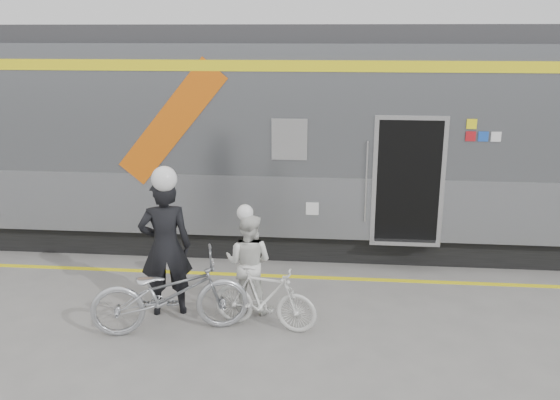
# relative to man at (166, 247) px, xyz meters

# --- Properties ---
(ground) EXTENTS (90.00, 90.00, 0.00)m
(ground) POSITION_rel_man_xyz_m (0.94, -0.68, -1.02)
(ground) COLOR slate
(ground) RESTS_ON ground
(train) EXTENTS (24.00, 3.17, 4.10)m
(train) POSITION_rel_man_xyz_m (1.42, 3.52, 1.04)
(train) COLOR black
(train) RESTS_ON ground
(safety_strip) EXTENTS (24.00, 0.12, 0.01)m
(safety_strip) POSITION_rel_man_xyz_m (0.94, 1.47, -1.01)
(safety_strip) COLOR yellow
(safety_strip) RESTS_ON ground
(man) EXTENTS (0.85, 0.67, 2.03)m
(man) POSITION_rel_man_xyz_m (0.00, 0.00, 0.00)
(man) COLOR black
(man) RESTS_ON ground
(bicycle_left) EXTENTS (2.25, 1.30, 1.12)m
(bicycle_left) POSITION_rel_man_xyz_m (0.20, -0.55, -0.46)
(bicycle_left) COLOR #A5A7AC
(bicycle_left) RESTS_ON ground
(woman) EXTENTS (0.82, 0.70, 1.48)m
(woman) POSITION_rel_man_xyz_m (1.17, 0.21, -0.28)
(woman) COLOR silver
(woman) RESTS_ON ground
(bicycle_right) EXTENTS (1.55, 0.74, 0.90)m
(bicycle_right) POSITION_rel_man_xyz_m (1.47, -0.34, -0.57)
(bicycle_right) COLOR silver
(bicycle_right) RESTS_ON ground
(helmet_man) EXTENTS (0.35, 0.35, 0.35)m
(helmet_man) POSITION_rel_man_xyz_m (0.00, 0.00, 1.19)
(helmet_man) COLOR white
(helmet_man) RESTS_ON man
(helmet_woman) EXTENTS (0.24, 0.24, 0.24)m
(helmet_woman) POSITION_rel_man_xyz_m (1.17, 0.21, 0.58)
(helmet_woman) COLOR white
(helmet_woman) RESTS_ON woman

